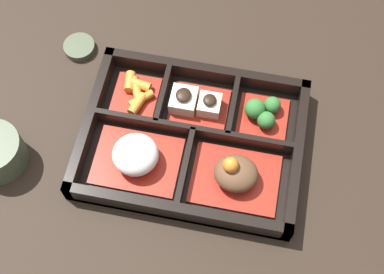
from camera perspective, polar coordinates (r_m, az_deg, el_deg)
The scene contains 9 objects.
ground_plane at distance 0.82m, azimuth -0.00°, elevation -0.76°, with size 3.00×3.00×0.00m, color black.
bento_base at distance 0.82m, azimuth -0.00°, elevation -0.61°, with size 0.33×0.25×0.01m.
bento_rim at distance 0.80m, azimuth 0.03°, elevation 0.06°, with size 0.33×0.25×0.04m.
bowl_stew at distance 0.77m, azimuth 4.66°, elevation -4.03°, with size 0.13×0.10×0.06m.
bowl_rice at distance 0.78m, azimuth -6.02°, elevation -2.05°, with size 0.13×0.10×0.05m.
bowl_greens at distance 0.82m, azimuth 7.54°, elevation 2.52°, with size 0.08×0.08×0.04m.
bowl_tofu at distance 0.83m, azimuth 0.33°, elevation 3.61°, with size 0.09×0.08×0.04m.
bowl_carrots at distance 0.85m, azimuth -5.96°, elevation 4.62°, with size 0.07×0.08×0.02m.
sauce_dish at distance 0.92m, azimuth -11.93°, elevation 9.38°, with size 0.05×0.05×0.01m.
Camera 1 is at (-0.07, 0.34, 0.74)m, focal length 50.00 mm.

